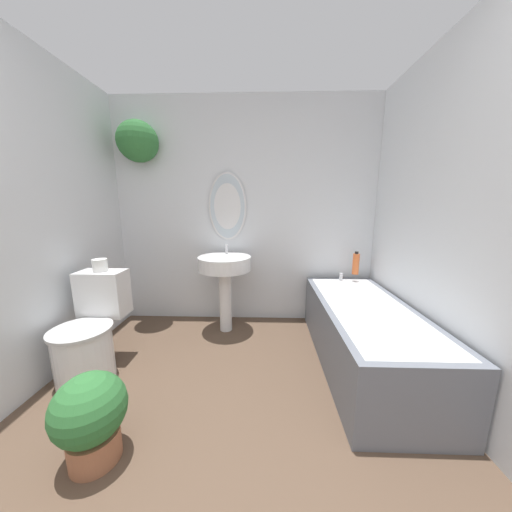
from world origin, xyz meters
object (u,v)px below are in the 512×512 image
(pedestal_sink, at_px, (225,271))
(toilet_paper_roll, at_px, (100,265))
(shampoo_bottle, at_px, (356,264))
(toilet, at_px, (91,334))
(potted_plant, at_px, (91,415))
(bathtub, at_px, (364,333))

(pedestal_sink, distance_m, toilet_paper_roll, 1.09)
(shampoo_bottle, bearing_deg, toilet, -159.09)
(pedestal_sink, bearing_deg, shampoo_bottle, 5.45)
(pedestal_sink, bearing_deg, potted_plant, -107.91)
(toilet, bearing_deg, potted_plant, -56.18)
(pedestal_sink, relative_size, shampoo_bottle, 3.70)
(pedestal_sink, xyz_separation_m, potted_plant, (-0.46, -1.43, -0.37))
(pedestal_sink, height_order, bathtub, pedestal_sink)
(toilet, distance_m, pedestal_sink, 1.23)
(pedestal_sink, xyz_separation_m, toilet_paper_roll, (-0.93, -0.54, 0.18))
(potted_plant, bearing_deg, shampoo_bottle, 40.70)
(toilet, distance_m, bathtub, 2.15)
(pedestal_sink, bearing_deg, toilet, -141.31)
(bathtub, relative_size, shampoo_bottle, 6.70)
(shampoo_bottle, relative_size, toilet_paper_roll, 2.18)
(bathtub, height_order, toilet_paper_roll, toilet_paper_roll)
(pedestal_sink, relative_size, bathtub, 0.55)
(bathtub, xyz_separation_m, potted_plant, (-1.68, -0.89, -0.00))
(bathtub, bearing_deg, toilet_paper_roll, 179.69)
(toilet, bearing_deg, bathtub, 5.18)
(toilet_paper_roll, bearing_deg, bathtub, -0.31)
(toilet_paper_roll, bearing_deg, shampoo_bottle, 16.27)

